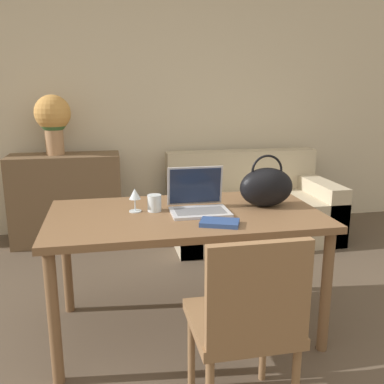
{
  "coord_description": "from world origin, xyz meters",
  "views": [
    {
      "loc": [
        -0.48,
        -1.53,
        1.46
      ],
      "look_at": [
        -0.01,
        0.81,
        0.87
      ],
      "focal_mm": 40.0,
      "sensor_mm": 36.0,
      "label": 1
    }
  ],
  "objects": [
    {
      "name": "dining_table",
      "position": [
        -0.05,
        0.81,
        0.67
      ],
      "size": [
        1.57,
        0.85,
        0.75
      ],
      "color": "brown",
      "rests_on": "ground_plane"
    },
    {
      "name": "wine_glass",
      "position": [
        -0.34,
        0.89,
        0.85
      ],
      "size": [
        0.07,
        0.07,
        0.14
      ],
      "color": "silver",
      "rests_on": "dining_table"
    },
    {
      "name": "flower_vase",
      "position": [
        -0.96,
        2.59,
        1.18
      ],
      "size": [
        0.33,
        0.33,
        0.55
      ],
      "color": "tan",
      "rests_on": "sideboard"
    },
    {
      "name": "book",
      "position": [
        0.08,
        0.55,
        0.76
      ],
      "size": [
        0.24,
        0.2,
        0.02
      ],
      "rotation": [
        0.0,
        0.0,
        -0.38
      ],
      "color": "navy",
      "rests_on": "dining_table"
    },
    {
      "name": "drinking_glass",
      "position": [
        -0.23,
        0.88,
        0.8
      ],
      "size": [
        0.08,
        0.08,
        0.1
      ],
      "color": "silver",
      "rests_on": "dining_table"
    },
    {
      "name": "handbag",
      "position": [
        0.45,
        0.85,
        0.87
      ],
      "size": [
        0.33,
        0.19,
        0.32
      ],
      "color": "black",
      "rests_on": "dining_table"
    },
    {
      "name": "wall_back",
      "position": [
        0.0,
        2.9,
        1.35
      ],
      "size": [
        10.0,
        0.06,
        2.7
      ],
      "color": "beige",
      "rests_on": "ground_plane"
    },
    {
      "name": "laptop",
      "position": [
        0.03,
        0.84,
        0.82
      ],
      "size": [
        0.33,
        0.28,
        0.25
      ],
      "color": "silver",
      "rests_on": "dining_table"
    },
    {
      "name": "couch",
      "position": [
        0.88,
        2.36,
        0.28
      ],
      "size": [
        1.58,
        0.92,
        0.82
      ],
      "color": "#C1B293",
      "rests_on": "ground_plane"
    },
    {
      "name": "chair",
      "position": [
        0.06,
        0.01,
        0.51
      ],
      "size": [
        0.44,
        0.44,
        0.9
      ],
      "rotation": [
        0.0,
        0.0,
        0.01
      ],
      "color": "olive",
      "rests_on": "ground_plane"
    },
    {
      "name": "sideboard",
      "position": [
        -0.88,
        2.55,
        0.42
      ],
      "size": [
        1.01,
        0.4,
        0.85
      ],
      "color": "brown",
      "rests_on": "ground_plane"
    }
  ]
}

